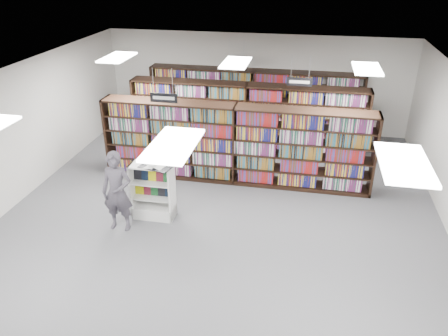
% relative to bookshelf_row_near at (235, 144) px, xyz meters
% --- Properties ---
extents(floor, '(12.00, 12.00, 0.00)m').
position_rel_bookshelf_row_near_xyz_m(floor, '(0.00, -2.00, -1.05)').
color(floor, '#515156').
rests_on(floor, ground).
extents(ceiling, '(10.00, 12.00, 0.10)m').
position_rel_bookshelf_row_near_xyz_m(ceiling, '(0.00, -2.00, 2.15)').
color(ceiling, white).
rests_on(ceiling, wall_back).
extents(wall_back, '(10.00, 0.10, 3.20)m').
position_rel_bookshelf_row_near_xyz_m(wall_back, '(0.00, 4.00, 0.55)').
color(wall_back, silver).
rests_on(wall_back, ground).
extents(wall_left, '(0.10, 12.00, 3.20)m').
position_rel_bookshelf_row_near_xyz_m(wall_left, '(-5.00, -2.00, 0.55)').
color(wall_left, silver).
rests_on(wall_left, ground).
extents(bookshelf_row_near, '(7.00, 0.60, 2.10)m').
position_rel_bookshelf_row_near_xyz_m(bookshelf_row_near, '(0.00, 0.00, 0.00)').
color(bookshelf_row_near, black).
rests_on(bookshelf_row_near, floor).
extents(bookshelf_row_mid, '(7.00, 0.60, 2.10)m').
position_rel_bookshelf_row_near_xyz_m(bookshelf_row_mid, '(0.00, 2.00, 0.00)').
color(bookshelf_row_mid, black).
rests_on(bookshelf_row_mid, floor).
extents(bookshelf_row_far, '(7.00, 0.60, 2.10)m').
position_rel_bookshelf_row_near_xyz_m(bookshelf_row_far, '(0.00, 3.70, 0.00)').
color(bookshelf_row_far, black).
rests_on(bookshelf_row_far, floor).
extents(aisle_sign_left, '(0.65, 0.02, 0.80)m').
position_rel_bookshelf_row_near_xyz_m(aisle_sign_left, '(-1.50, -1.00, 1.48)').
color(aisle_sign_left, '#B2B2B7').
rests_on(aisle_sign_left, ceiling).
extents(aisle_sign_right, '(0.65, 0.02, 0.80)m').
position_rel_bookshelf_row_near_xyz_m(aisle_sign_right, '(1.50, 1.00, 1.48)').
color(aisle_sign_right, '#B2B2B7').
rests_on(aisle_sign_right, ceiling).
extents(aisle_sign_center, '(0.65, 0.02, 0.80)m').
position_rel_bookshelf_row_near_xyz_m(aisle_sign_center, '(-0.50, 3.00, 1.48)').
color(aisle_sign_center, '#B2B2B7').
rests_on(aisle_sign_center, ceiling).
extents(troffer_front_center, '(0.60, 1.20, 0.04)m').
position_rel_bookshelf_row_near_xyz_m(troffer_front_center, '(0.00, -5.00, 2.11)').
color(troffer_front_center, white).
rests_on(troffer_front_center, ceiling).
extents(troffer_front_right, '(0.60, 1.20, 0.04)m').
position_rel_bookshelf_row_near_xyz_m(troffer_front_right, '(3.00, -5.00, 2.11)').
color(troffer_front_right, white).
rests_on(troffer_front_right, ceiling).
extents(troffer_back_left, '(0.60, 1.20, 0.04)m').
position_rel_bookshelf_row_near_xyz_m(troffer_back_left, '(-3.00, 0.00, 2.11)').
color(troffer_back_left, white).
rests_on(troffer_back_left, ceiling).
extents(troffer_back_center, '(0.60, 1.20, 0.04)m').
position_rel_bookshelf_row_near_xyz_m(troffer_back_center, '(0.00, 0.00, 2.11)').
color(troffer_back_center, white).
rests_on(troffer_back_center, ceiling).
extents(troffer_back_right, '(0.60, 1.20, 0.04)m').
position_rel_bookshelf_row_near_xyz_m(troffer_back_right, '(3.00, 0.00, 2.11)').
color(troffer_back_right, white).
rests_on(troffer_back_right, ceiling).
extents(endcap_display, '(0.95, 0.48, 1.33)m').
position_rel_bookshelf_row_near_xyz_m(endcap_display, '(-1.51, -2.07, -0.59)').
color(endcap_display, silver).
rests_on(endcap_display, floor).
extents(open_book, '(0.77, 0.56, 0.13)m').
position_rel_bookshelf_row_near_xyz_m(open_book, '(-1.37, -2.18, 0.31)').
color(open_book, black).
rests_on(open_book, endcap_display).
extents(shopper, '(0.69, 0.47, 1.83)m').
position_rel_bookshelf_row_near_xyz_m(shopper, '(-2.08, -2.70, -0.14)').
color(shopper, '#46414B').
rests_on(shopper, floor).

